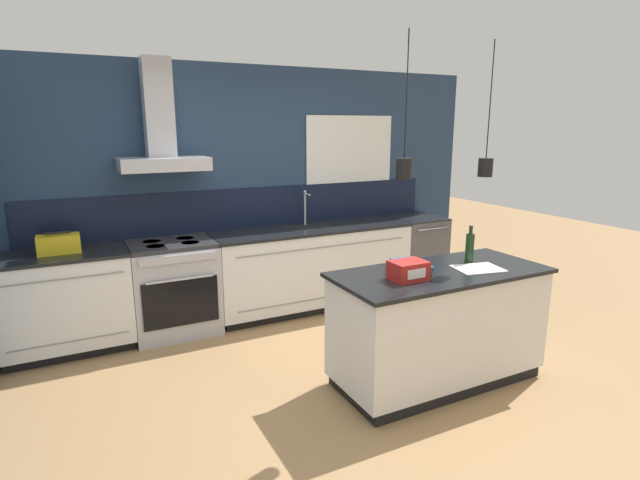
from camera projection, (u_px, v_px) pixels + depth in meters
name	position (u px, v px, depth m)	size (l,w,h in m)	color
ground_plane	(338.00, 388.00, 3.87)	(16.00, 16.00, 0.00)	#A87F51
wall_back	(243.00, 187.00, 5.28)	(5.60, 2.41, 2.60)	navy
counter_run_left	(66.00, 302.00, 4.43)	(1.09, 0.64, 0.91)	black
counter_run_sink	(312.00, 267.00, 5.51)	(2.22, 0.64, 1.29)	black
oven_range	(174.00, 287.00, 4.84)	(0.80, 0.66, 0.91)	#B5B5BA
dishwasher	(414.00, 253.00, 6.13)	(0.59, 0.65, 0.91)	#4C4C51
kitchen_island	(438.00, 326.00, 3.90)	(1.69, 0.75, 0.91)	black
bottle_on_island	(470.00, 247.00, 4.01)	(0.07, 0.07, 0.30)	#193319
book_stack	(411.00, 267.00, 3.78)	(0.23, 0.36, 0.07)	#335684
red_supply_box	(408.00, 270.00, 3.57)	(0.26, 0.20, 0.14)	red
paper_pile	(478.00, 268.00, 3.85)	(0.40, 0.34, 0.01)	silver
yellow_toolbox	(59.00, 244.00, 4.30)	(0.34, 0.18, 0.19)	gold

